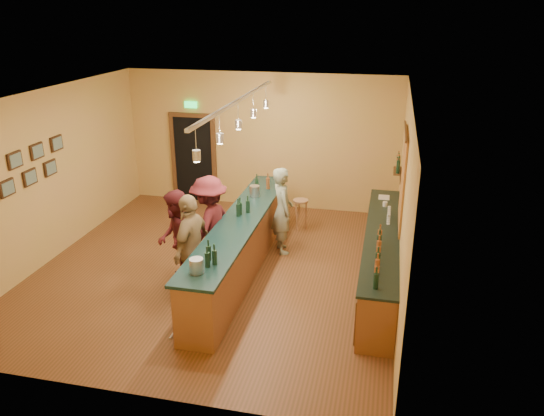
% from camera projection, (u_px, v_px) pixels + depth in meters
% --- Properties ---
extents(floor, '(7.00, 7.00, 0.00)m').
position_uv_depth(floor, '(217.00, 269.00, 9.90)').
color(floor, brown).
rests_on(floor, ground).
extents(ceiling, '(6.50, 7.00, 0.02)m').
position_uv_depth(ceiling, '(210.00, 96.00, 8.75)').
color(ceiling, silver).
rests_on(ceiling, wall_back).
extents(wall_back, '(6.50, 0.02, 3.20)m').
position_uv_depth(wall_back, '(261.00, 141.00, 12.51)').
color(wall_back, gold).
rests_on(wall_back, floor).
extents(wall_front, '(6.50, 0.02, 3.20)m').
position_uv_depth(wall_front, '(118.00, 282.00, 6.14)').
color(wall_front, gold).
rests_on(wall_front, floor).
extents(wall_left, '(0.02, 7.00, 3.20)m').
position_uv_depth(wall_left, '(50.00, 175.00, 9.99)').
color(wall_left, gold).
rests_on(wall_left, floor).
extents(wall_right, '(0.02, 7.00, 3.20)m').
position_uv_depth(wall_right, '(403.00, 202.00, 8.66)').
color(wall_right, gold).
rests_on(wall_right, floor).
extents(doorway, '(1.15, 0.09, 2.48)m').
position_uv_depth(doorway, '(194.00, 156.00, 13.01)').
color(doorway, black).
rests_on(doorway, wall_back).
extents(tapestry, '(0.03, 1.40, 1.60)m').
position_uv_depth(tapestry, '(403.00, 180.00, 8.94)').
color(tapestry, maroon).
rests_on(tapestry, wall_right).
extents(bottle_shelf, '(0.17, 0.55, 0.54)m').
position_uv_depth(bottle_shelf, '(399.00, 165.00, 10.39)').
color(bottle_shelf, '#442714').
rests_on(bottle_shelf, wall_right).
extents(picture_grid, '(0.06, 2.20, 0.70)m').
position_uv_depth(picture_grid, '(23.00, 169.00, 9.17)').
color(picture_grid, '#382111').
rests_on(picture_grid, wall_left).
extents(back_counter, '(0.60, 4.55, 1.27)m').
position_uv_depth(back_counter, '(381.00, 256.00, 9.28)').
color(back_counter, brown).
rests_on(back_counter, floor).
extents(tasting_bar, '(0.73, 5.10, 1.38)m').
position_uv_depth(tasting_bar, '(241.00, 241.00, 9.58)').
color(tasting_bar, brown).
rests_on(tasting_bar, floor).
extents(pendant_track, '(0.11, 4.60, 0.50)m').
position_uv_depth(pendant_track, '(238.00, 110.00, 8.73)').
color(pendant_track, silver).
rests_on(pendant_track, ceiling).
extents(bartender, '(0.64, 0.75, 1.73)m').
position_uv_depth(bartender, '(282.00, 210.00, 10.32)').
color(bartender, gray).
rests_on(bartender, floor).
extents(customer_a, '(0.92, 1.02, 1.74)m').
position_uv_depth(customer_a, '(177.00, 240.00, 9.01)').
color(customer_a, '#59191E').
rests_on(customer_a, floor).
extents(customer_b, '(0.56, 1.11, 1.82)m').
position_uv_depth(customer_b, '(192.00, 247.00, 8.67)').
color(customer_b, '#997A51').
rests_on(customer_b, floor).
extents(customer_c, '(0.87, 1.28, 1.83)m').
position_uv_depth(customer_c, '(210.00, 225.00, 9.49)').
color(customer_c, '#59191E').
rests_on(customer_c, floor).
extents(bar_stool, '(0.33, 0.33, 0.68)m').
position_uv_depth(bar_stool, '(301.00, 206.00, 11.47)').
color(bar_stool, '#A17948').
rests_on(bar_stool, floor).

